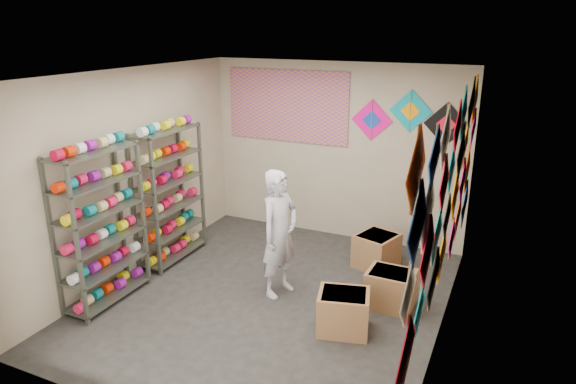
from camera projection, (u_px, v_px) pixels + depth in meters
The scene contains 12 objects.
ground at pixel (271, 298), 6.31m from camera, with size 4.50×4.50×0.00m, color black.
room_walls at pixel (269, 169), 5.80m from camera, with size 4.50×4.50×4.50m.
shelf_rack_front at pixel (101, 227), 5.99m from camera, with size 0.40×1.10×1.90m, color #4C5147.
shelf_rack_back at pixel (169, 195), 7.11m from camera, with size 0.40×1.10×1.90m, color #4C5147.
string_spools at pixel (137, 203), 6.52m from camera, with size 0.12×2.36×0.12m.
kite_wall_display at pixel (450, 193), 5.06m from camera, with size 0.06×4.35×2.09m.
back_wall_kites at pixel (409, 119), 7.21m from camera, with size 1.67×0.02×0.78m.
poster at pixel (287, 106), 7.93m from camera, with size 2.00×0.01×1.10m, color #814495.
shopkeeper at pixel (280, 234), 6.21m from camera, with size 0.52×0.66×1.59m, color silver.
carton_a at pixel (343, 312), 5.58m from camera, with size 0.55×0.46×0.46m, color #8B5E3C.
carton_b at pixel (390, 289), 6.07m from camera, with size 0.55×0.45×0.45m, color #8B5E3C.
carton_c at pixel (376, 251), 7.08m from camera, with size 0.49×0.54×0.47m, color #8B5E3C.
Camera 1 is at (2.52, -4.99, 3.22)m, focal length 32.00 mm.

